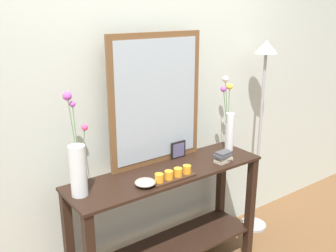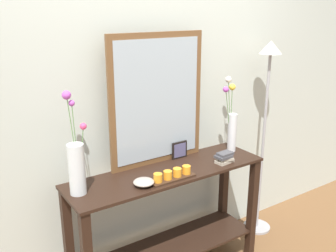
% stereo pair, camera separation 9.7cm
% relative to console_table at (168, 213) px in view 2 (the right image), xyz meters
% --- Properties ---
extents(wall_back, '(6.40, 0.08, 2.70)m').
position_rel_console_table_xyz_m(wall_back, '(0.00, 0.32, 0.82)').
color(wall_back, beige).
rests_on(wall_back, ground).
extents(console_table, '(1.42, 0.41, 0.86)m').
position_rel_console_table_xyz_m(console_table, '(0.00, 0.00, 0.00)').
color(console_table, black).
rests_on(console_table, ground).
extents(mirror_leaning, '(0.73, 0.03, 0.91)m').
position_rel_console_table_xyz_m(mirror_leaning, '(0.03, 0.17, 0.78)').
color(mirror_leaning, brown).
rests_on(mirror_leaning, console_table).
extents(tall_vase_left, '(0.13, 0.17, 0.61)m').
position_rel_console_table_xyz_m(tall_vase_left, '(-0.62, 0.03, 0.52)').
color(tall_vase_left, silver).
rests_on(tall_vase_left, console_table).
extents(vase_right, '(0.15, 0.16, 0.56)m').
position_rel_console_table_xyz_m(vase_right, '(0.61, 0.05, 0.55)').
color(vase_right, silver).
rests_on(vase_right, console_table).
extents(candle_tray, '(0.32, 0.09, 0.07)m').
position_rel_console_table_xyz_m(candle_tray, '(-0.05, -0.13, 0.36)').
color(candle_tray, '#382316').
rests_on(candle_tray, console_table).
extents(picture_frame_small, '(0.13, 0.01, 0.13)m').
position_rel_console_table_xyz_m(picture_frame_small, '(0.20, 0.14, 0.39)').
color(picture_frame_small, black).
rests_on(picture_frame_small, console_table).
extents(decorative_bowl, '(0.13, 0.13, 0.04)m').
position_rel_console_table_xyz_m(decorative_bowl, '(-0.25, -0.11, 0.35)').
color(decorative_bowl, '#9E9389').
rests_on(decorative_bowl, console_table).
extents(book_stack, '(0.14, 0.09, 0.08)m').
position_rel_console_table_xyz_m(book_stack, '(0.41, -0.11, 0.37)').
color(book_stack, '#B2A893').
rests_on(book_stack, console_table).
extents(floor_lamp, '(0.24, 0.24, 1.67)m').
position_rel_console_table_xyz_m(floor_lamp, '(1.03, 0.09, 0.60)').
color(floor_lamp, '#9E9EA3').
rests_on(floor_lamp, ground).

